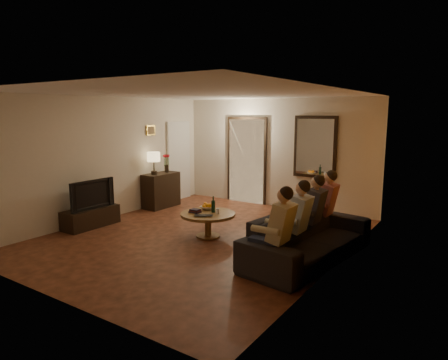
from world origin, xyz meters
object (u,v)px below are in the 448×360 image
Objects in this scene: table_lamp at (154,163)px; laptop at (203,216)px; tv_stand at (91,217)px; wine_bottle at (213,204)px; person_a at (277,236)px; tv at (89,194)px; coffee_table at (208,225)px; person_b at (295,226)px; bowl at (207,208)px; dresser at (161,190)px; person_c at (310,217)px; person_d at (323,210)px; dog at (276,229)px; sofa at (309,237)px.

table_lamp reaches higher than laptop.
table_lamp reaches higher than tv_stand.
person_a is at bearing -30.48° from wine_bottle.
tv reaches higher than tv_stand.
coffee_table is 0.40m from wine_bottle.
table_lamp is 0.45× the size of person_b.
dresser is at bearing 153.60° from bowl.
person_d is (0.00, 0.60, 0.00)m from person_c.
wine_bottle is (0.23, -0.12, 0.12)m from bowl.
dresser is 3.72m from dog.
tv_stand is at bearing 161.01° from laptop.
person_b is at bearing -16.18° from bowl.
person_a is at bearing -2.81° from tv_stand.
tv_stand is 0.48m from tv.
table_lamp is 4.50m from person_b.
dog is at bearing 117.06° from person_a.
person_c is at bearing -23.14° from dog.
bowl is at bearing -65.48° from tv.
table_lamp reaches higher than dresser.
person_d is at bearing 20.62° from tv_stand.
person_c is 1.84m from wine_bottle.
tv_stand is 0.95× the size of person_b.
person_d is at bearing 90.00° from person_b.
person_b is at bearing -21.60° from dresser.
laptop is (0.28, -0.50, -0.02)m from bowl.
tv_stand is 2.40m from bowl.
wine_bottle is at bearing -70.08° from tv.
dresser reaches higher than dog.
dog is (-0.65, 0.07, -0.32)m from person_c.
laptop is (-1.78, -1.10, -0.14)m from person_d.
tv_stand is 4.37m from person_c.
tv_stand is at bearing 177.19° from person_a.
person_a is at bearing -51.70° from laptop.
dresser reaches higher than sofa.
bowl is at bearing 166.24° from dog.
sofa is 2.07× the size of person_a.
tv_stand is 3.46× the size of laptop.
person_b is at bearing -11.36° from coffee_table.
bowl is (-2.16, 0.30, 0.12)m from sofa.
coffee_table is (2.35, 0.77, 0.04)m from tv_stand.
tv_stand is at bearing -174.71° from person_b.
dog is (3.58, -1.00, -0.13)m from dresser.
dresser is 1.72× the size of table_lamp.
tv is 0.41× the size of sofa.
person_b is (4.23, -1.46, -0.49)m from table_lamp.
person_c is 2.14× the size of dog.
table_lamp reaches higher than dog.
person_a reaches higher than tv_stand.
wine_bottle is (-1.83, 0.48, 0.01)m from person_b.
dog is 1.70× the size of laptop.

